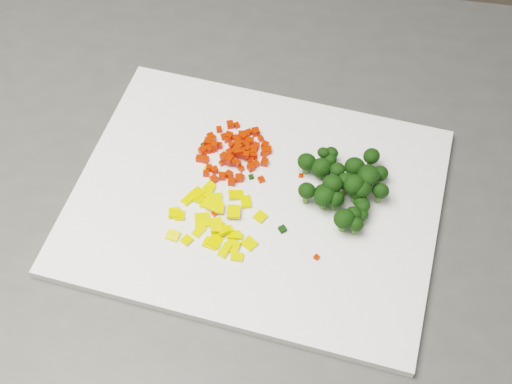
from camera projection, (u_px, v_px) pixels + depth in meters
The scene contains 152 objects.
counter_block at pixel (274, 351), 1.19m from camera, with size 1.09×0.76×0.90m, color #464644.
cutting_board at pixel (256, 200), 0.81m from camera, with size 0.41×0.32×0.01m, color white.
carrot_pile at pixel (230, 149), 0.83m from camera, with size 0.09×0.09×0.03m, color red, non-canonical shape.
pepper_pile at pixel (217, 219), 0.78m from camera, with size 0.11×0.11×0.01m, color yellow, non-canonical shape.
broccoli_pile at pixel (346, 181), 0.79m from camera, with size 0.11×0.11×0.05m, color black, non-canonical shape.
carrot_cube_0 at pixel (222, 163), 0.83m from camera, with size 0.01×0.01×0.01m, color red.
carrot_cube_1 at pixel (251, 161), 0.83m from camera, with size 0.01×0.01×0.01m, color red.
carrot_cube_2 at pixel (219, 129), 0.86m from camera, with size 0.01×0.01×0.01m, color red.
carrot_cube_3 at pixel (265, 162), 0.83m from camera, with size 0.01×0.01×0.01m, color red.
carrot_cube_4 at pixel (233, 161), 0.83m from camera, with size 0.01×0.01×0.01m, color red.
carrot_cube_5 at pixel (243, 155), 0.83m from camera, with size 0.01×0.01×0.01m, color red.
carrot_cube_6 at pixel (251, 167), 0.83m from camera, with size 0.01×0.01×0.01m, color red.
carrot_cube_7 at pixel (229, 174), 0.82m from camera, with size 0.01×0.01×0.01m, color red.
carrot_cube_8 at pixel (231, 145), 0.84m from camera, with size 0.01×0.01×0.01m, color red.
carrot_cube_9 at pixel (243, 150), 0.84m from camera, with size 0.01×0.01×0.01m, color red.
carrot_cube_10 at pixel (245, 145), 0.85m from camera, with size 0.01×0.01×0.01m, color red.
carrot_cube_11 at pixel (246, 155), 0.83m from camera, with size 0.01×0.01×0.01m, color red.
carrot_cube_12 at pixel (228, 158), 0.84m from camera, with size 0.01×0.01×0.01m, color red.
carrot_cube_13 at pixel (215, 146), 0.84m from camera, with size 0.01×0.01×0.01m, color red.
carrot_cube_14 at pixel (235, 138), 0.85m from camera, with size 0.01×0.01×0.01m, color red.
carrot_cube_15 at pixel (209, 150), 0.84m from camera, with size 0.01×0.01×0.01m, color red.
carrot_cube_16 at pixel (230, 125), 0.86m from camera, with size 0.01×0.01×0.01m, color red.
carrot_cube_17 at pixel (242, 135), 0.85m from camera, with size 0.01×0.01×0.01m, color red.
carrot_cube_18 at pixel (253, 155), 0.84m from camera, with size 0.01×0.01×0.01m, color red.
carrot_cube_19 at pixel (206, 160), 0.83m from camera, with size 0.01×0.01×0.01m, color red.
carrot_cube_20 at pixel (256, 132), 0.86m from camera, with size 0.01×0.01×0.01m, color red.
carrot_cube_21 at pixel (229, 136), 0.85m from camera, with size 0.01×0.01×0.01m, color red.
carrot_cube_22 at pixel (251, 141), 0.85m from camera, with size 0.01×0.01×0.01m, color red.
carrot_cube_23 at pixel (203, 153), 0.84m from camera, with size 0.01×0.01×0.01m, color red.
carrot_cube_24 at pixel (268, 150), 0.84m from camera, with size 0.01×0.01×0.01m, color red.
carrot_cube_25 at pixel (257, 146), 0.85m from camera, with size 0.01×0.01×0.01m, color red.
carrot_cube_26 at pixel (209, 168), 0.83m from camera, with size 0.01×0.01×0.01m, color red.
carrot_cube_27 at pixel (211, 137), 0.85m from camera, with size 0.01×0.01×0.01m, color red.
carrot_cube_28 at pixel (250, 155), 0.84m from camera, with size 0.01×0.01×0.01m, color red.
carrot_cube_29 at pixel (237, 125), 0.86m from camera, with size 0.01×0.01×0.01m, color red.
carrot_cube_30 at pixel (254, 148), 0.84m from camera, with size 0.01×0.01×0.01m, color red.
carrot_cube_31 at pixel (222, 176), 0.82m from camera, with size 0.01×0.01×0.01m, color red.
carrot_cube_32 at pixel (241, 169), 0.83m from camera, with size 0.01×0.01×0.01m, color red.
carrot_cube_33 at pixel (247, 140), 0.85m from camera, with size 0.01×0.01×0.01m, color red.
carrot_cube_34 at pixel (229, 159), 0.82m from camera, with size 0.01×0.01×0.01m, color red.
carrot_cube_35 at pixel (214, 179), 0.82m from camera, with size 0.01×0.01×0.01m, color red.
carrot_cube_36 at pixel (264, 154), 0.84m from camera, with size 0.01×0.01×0.01m, color red.
carrot_cube_37 at pixel (211, 148), 0.84m from camera, with size 0.01×0.01×0.01m, color red.
carrot_cube_38 at pixel (237, 139), 0.85m from camera, with size 0.01×0.01×0.01m, color red.
carrot_cube_39 at pixel (237, 152), 0.83m from camera, with size 0.01×0.01×0.01m, color red.
carrot_cube_40 at pixel (253, 152), 0.84m from camera, with size 0.01×0.01×0.01m, color red.
carrot_cube_41 at pixel (228, 160), 0.83m from camera, with size 0.01×0.01×0.01m, color red.
carrot_cube_42 at pixel (256, 164), 0.83m from camera, with size 0.01×0.01×0.01m, color red.
carrot_cube_43 at pixel (249, 132), 0.86m from camera, with size 0.01×0.01×0.01m, color red.
carrot_cube_44 at pixel (265, 161), 0.83m from camera, with size 0.01×0.01×0.01m, color red.
carrot_cube_45 at pixel (242, 151), 0.83m from camera, with size 0.01×0.01×0.01m, color red.
carrot_cube_46 at pixel (261, 139), 0.85m from camera, with size 0.01×0.01×0.01m, color red.
carrot_cube_47 at pixel (237, 143), 0.84m from camera, with size 0.01×0.01×0.01m, color red.
carrot_cube_48 at pixel (238, 148), 0.83m from camera, with size 0.01×0.01×0.01m, color red.
carrot_cube_49 at pixel (215, 170), 0.82m from camera, with size 0.01×0.01×0.01m, color red.
carrot_cube_50 at pixel (245, 135), 0.86m from camera, with size 0.01×0.01×0.01m, color red.
carrot_cube_51 at pixel (265, 149), 0.84m from camera, with size 0.01×0.01×0.01m, color red.
carrot_cube_52 at pixel (247, 149), 0.84m from camera, with size 0.01×0.01×0.01m, color red.
carrot_cube_53 at pixel (246, 135), 0.85m from camera, with size 0.01×0.01×0.01m, color red.
carrot_cube_54 at pixel (239, 143), 0.84m from camera, with size 0.01×0.01×0.01m, color red.
carrot_cube_55 at pixel (206, 173), 0.82m from camera, with size 0.01×0.01×0.01m, color red.
carrot_cube_56 at pixel (238, 163), 0.82m from camera, with size 0.01×0.01×0.01m, color red.
carrot_cube_57 at pixel (247, 145), 0.85m from camera, with size 0.01×0.01×0.01m, color red.
carrot_cube_58 at pixel (265, 145), 0.85m from camera, with size 0.01×0.01×0.01m, color red.
carrot_cube_59 at pixel (220, 146), 0.85m from camera, with size 0.01×0.01×0.01m, color red.
carrot_cube_60 at pixel (243, 136), 0.85m from camera, with size 0.01×0.01×0.01m, color red.
carrot_cube_61 at pixel (212, 139), 0.85m from camera, with size 0.01×0.01×0.01m, color red.
carrot_cube_62 at pixel (226, 140), 0.85m from camera, with size 0.01×0.01×0.01m, color red.
carrot_cube_63 at pixel (215, 145), 0.84m from camera, with size 0.01×0.01×0.01m, color red.
carrot_cube_64 at pixel (224, 137), 0.85m from camera, with size 0.01×0.01×0.01m, color red.
carrot_cube_65 at pixel (213, 149), 0.84m from camera, with size 0.01×0.01×0.01m, color red.
carrot_cube_66 at pixel (268, 150), 0.84m from camera, with size 0.01×0.01×0.01m, color red.
carrot_cube_67 at pixel (224, 156), 0.83m from camera, with size 0.01×0.01×0.01m, color red.
carrot_cube_68 at pixel (230, 153), 0.84m from camera, with size 0.01×0.01×0.01m, color red.
carrot_cube_69 at pixel (208, 142), 0.85m from camera, with size 0.01×0.01×0.01m, color red.
carrot_cube_70 at pixel (203, 150), 0.84m from camera, with size 0.01×0.01×0.01m, color red.
carrot_cube_71 at pixel (232, 182), 0.81m from camera, with size 0.01×0.01×0.01m, color red.
carrot_cube_72 at pixel (241, 177), 0.82m from camera, with size 0.01×0.01×0.01m, color red.
carrot_cube_73 at pixel (199, 158), 0.83m from camera, with size 0.01×0.01×0.01m, color red.
carrot_cube_74 at pixel (239, 138), 0.85m from camera, with size 0.01×0.01×0.01m, color red.
carrot_cube_75 at pixel (239, 178), 0.82m from camera, with size 0.01×0.01×0.01m, color red.
carrot_cube_76 at pixel (228, 156), 0.83m from camera, with size 0.01×0.01×0.01m, color red.
pepper_chunk_0 at pixel (219, 208), 0.79m from camera, with size 0.01×0.01×0.00m, color yellow.
pepper_chunk_1 at pixel (196, 194), 0.81m from camera, with size 0.02×0.01×0.00m, color yellow.
pepper_chunk_2 at pixel (236, 195), 0.81m from camera, with size 0.02×0.01×0.00m, color yellow.
pepper_chunk_3 at pixel (249, 244), 0.77m from camera, with size 0.01×0.01×0.00m, color yellow.
pepper_chunk_4 at pixel (208, 190), 0.81m from camera, with size 0.01×0.01×0.00m, color yellow.
pepper_chunk_5 at pixel (197, 197), 0.80m from camera, with size 0.02×0.01×0.00m, color yellow.
pepper_chunk_6 at pixel (187, 240), 0.77m from camera, with size 0.01×0.01×0.00m, color yellow.
pepper_chunk_7 at pixel (206, 204), 0.80m from camera, with size 0.01×0.01×0.00m, color yellow.
pepper_chunk_8 at pixel (180, 216), 0.79m from camera, with size 0.01×0.01×0.00m, color yellow.
pepper_chunk_9 at pixel (213, 199), 0.80m from camera, with size 0.02×0.01×0.00m, color yellow.
pepper_chunk_10 at pixel (199, 231), 0.78m from camera, with size 0.02×0.01×0.00m, color yellow.
pepper_chunk_11 at pixel (218, 199), 0.80m from camera, with size 0.02×0.01×0.00m, color yellow.
pepper_chunk_12 at pixel (232, 246), 0.77m from camera, with size 0.01×0.02×0.00m, color yellow.
pepper_chunk_13 at pixel (223, 229), 0.77m from camera, with size 0.01×0.01×0.00m, color yellow.
pepper_chunk_14 at pixel (260, 217), 0.79m from camera, with size 0.01×0.01×0.00m, color yellow.
pepper_chunk_15 at pixel (209, 187), 0.81m from camera, with size 0.01×0.01×0.00m, color yellow.
pepper_chunk_16 at pixel (225, 231), 0.78m from camera, with size 0.02×0.01×0.00m, color yellow.
pepper_chunk_17 at pixel (173, 235), 0.77m from camera, with size 0.01×0.01×0.00m, color yellow.
pepper_chunk_18 at pixel (234, 235), 0.78m from camera, with size 0.01×0.01×0.00m, color yellow.
pepper_chunk_19 at pixel (216, 225), 0.78m from camera, with size 0.02×0.01×0.00m, color yellow.
pepper_chunk_20 at pixel (212, 206), 0.79m from camera, with size 0.01×0.01×0.00m, color yellow.
pepper_chunk_21 at pixel (202, 220), 0.79m from camera, with size 0.02×0.02×0.00m, color yellow.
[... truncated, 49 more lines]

